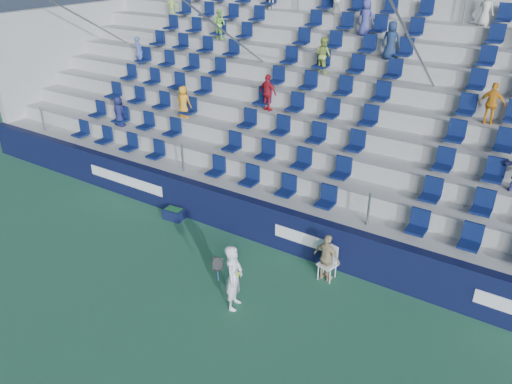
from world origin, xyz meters
TOP-DOWN VIEW (x-y plane):
  - ground at (0.00, 0.00)m, footprint 70.00×70.00m
  - sponsor_wall at (0.00, 3.15)m, footprint 24.00×0.32m
  - grandstand at (0.00, 8.24)m, footprint 24.00×8.17m
  - tennis_player at (1.14, 0.42)m, footprint 0.69×0.68m
  - line_judge_chair at (2.47, 2.64)m, footprint 0.48×0.50m
  - line_judge at (2.47, 2.50)m, footprint 0.79×0.44m
  - ball_bin at (-2.74, 2.75)m, footprint 0.64×0.44m

SIDE VIEW (x-z plane):
  - ground at x=0.00m, z-range 0.00..0.00m
  - ball_bin at x=-2.74m, z-range 0.01..0.36m
  - line_judge_chair at x=2.47m, z-range 0.06..0.97m
  - sponsor_wall at x=0.00m, z-range 0.00..1.20m
  - line_judge at x=2.47m, z-range 0.00..1.28m
  - tennis_player at x=1.14m, z-range 0.00..1.63m
  - grandstand at x=0.00m, z-range -1.18..5.45m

